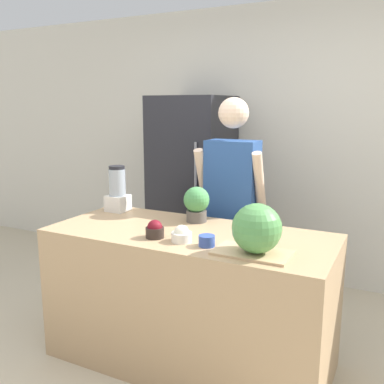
{
  "coord_description": "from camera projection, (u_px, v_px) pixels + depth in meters",
  "views": [
    {
      "loc": [
        1.18,
        -1.91,
        1.67
      ],
      "look_at": [
        0.0,
        0.43,
        1.14
      ],
      "focal_mm": 40.0,
      "sensor_mm": 36.0,
      "label": 1
    }
  ],
  "objects": [
    {
      "name": "counter_island",
      "position": [
        189.0,
        297.0,
        2.78
      ],
      "size": [
        1.8,
        0.79,
        0.89
      ],
      "color": "tan",
      "rests_on": "ground_plane"
    },
    {
      "name": "potted_plant",
      "position": [
        197.0,
        203.0,
        2.91
      ],
      "size": [
        0.18,
        0.18,
        0.24
      ],
      "color": "#514C47",
      "rests_on": "counter_island"
    },
    {
      "name": "blender",
      "position": [
        118.0,
        191.0,
        3.21
      ],
      "size": [
        0.15,
        0.15,
        0.34
      ],
      "color": "silver",
      "rests_on": "counter_island"
    },
    {
      "name": "bowl_cream",
      "position": [
        182.0,
        235.0,
        2.5
      ],
      "size": [
        0.12,
        0.12,
        0.1
      ],
      "color": "white",
      "rests_on": "counter_island"
    },
    {
      "name": "refrigerator",
      "position": [
        193.0,
        189.0,
        4.16
      ],
      "size": [
        0.68,
        0.69,
        1.76
      ],
      "color": "#232328",
      "rests_on": "ground_plane"
    },
    {
      "name": "cutting_board",
      "position": [
        252.0,
        253.0,
        2.3
      ],
      "size": [
        0.41,
        0.24,
        0.01
      ],
      "color": "tan",
      "rests_on": "counter_island"
    },
    {
      "name": "bowl_small_blue",
      "position": [
        207.0,
        241.0,
        2.42
      ],
      "size": [
        0.09,
        0.09,
        0.06
      ],
      "color": "#334C9E",
      "rests_on": "counter_island"
    },
    {
      "name": "watermelon",
      "position": [
        257.0,
        228.0,
        2.25
      ],
      "size": [
        0.27,
        0.27,
        0.27
      ],
      "color": "#4C8C47",
      "rests_on": "cutting_board"
    },
    {
      "name": "person",
      "position": [
        232.0,
        209.0,
        3.24
      ],
      "size": [
        0.52,
        0.27,
        1.73
      ],
      "color": "#333338",
      "rests_on": "ground_plane"
    },
    {
      "name": "wall_back",
      "position": [
        270.0,
        145.0,
        4.12
      ],
      "size": [
        8.0,
        0.06,
        2.6
      ],
      "color": "silver",
      "rests_on": "ground_plane"
    },
    {
      "name": "bowl_cherries",
      "position": [
        155.0,
        230.0,
        2.57
      ],
      "size": [
        0.11,
        0.11,
        0.11
      ],
      "color": "#2D231E",
      "rests_on": "counter_island"
    }
  ]
}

